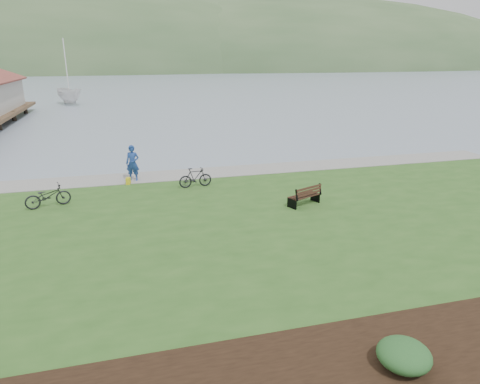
% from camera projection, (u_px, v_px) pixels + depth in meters
% --- Properties ---
extents(ground, '(600.00, 600.00, 0.00)m').
position_uv_depth(ground, '(264.00, 223.00, 17.75)').
color(ground, gray).
rests_on(ground, ground).
extents(lawn, '(34.00, 20.00, 0.40)m').
position_uv_depth(lawn, '(281.00, 238.00, 15.85)').
color(lawn, '#29511C').
rests_on(lawn, ground).
extents(shoreline_path, '(34.00, 2.20, 0.03)m').
position_uv_depth(shoreline_path, '(226.00, 171.00, 23.97)').
color(shoreline_path, gray).
rests_on(shoreline_path, lawn).
extents(far_hillside, '(580.00, 80.00, 38.00)m').
position_uv_depth(far_hillside, '(184.00, 71.00, 178.94)').
color(far_hillside, '#385630').
rests_on(far_hillside, ground).
extents(park_bench, '(1.62, 1.14, 0.93)m').
position_uv_depth(park_bench, '(306.00, 195.00, 18.50)').
color(park_bench, black).
rests_on(park_bench, lawn).
extents(person, '(0.92, 0.76, 2.20)m').
position_uv_depth(person, '(132.00, 160.00, 21.94)').
color(person, navy).
rests_on(person, lawn).
extents(bicycle_a, '(1.19, 1.98, 0.98)m').
position_uv_depth(bicycle_a, '(48.00, 196.00, 18.31)').
color(bicycle_a, black).
rests_on(bicycle_a, lawn).
extents(bicycle_b, '(0.63, 1.67, 0.98)m').
position_uv_depth(bicycle_b, '(195.00, 177.00, 21.06)').
color(bicycle_b, black).
rests_on(bicycle_b, lawn).
extents(sailboat, '(14.03, 14.13, 27.81)m').
position_uv_depth(sailboat, '(71.00, 105.00, 59.46)').
color(sailboat, silver).
rests_on(sailboat, ground).
extents(pannier, '(0.26, 0.35, 0.33)m').
position_uv_depth(pannier, '(128.00, 181.00, 21.65)').
color(pannier, gold).
rests_on(pannier, lawn).
extents(shrub_0, '(1.13, 1.13, 0.56)m').
position_uv_depth(shrub_0, '(404.00, 355.00, 8.88)').
color(shrub_0, '#1E4C21').
rests_on(shrub_0, garden_bed).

